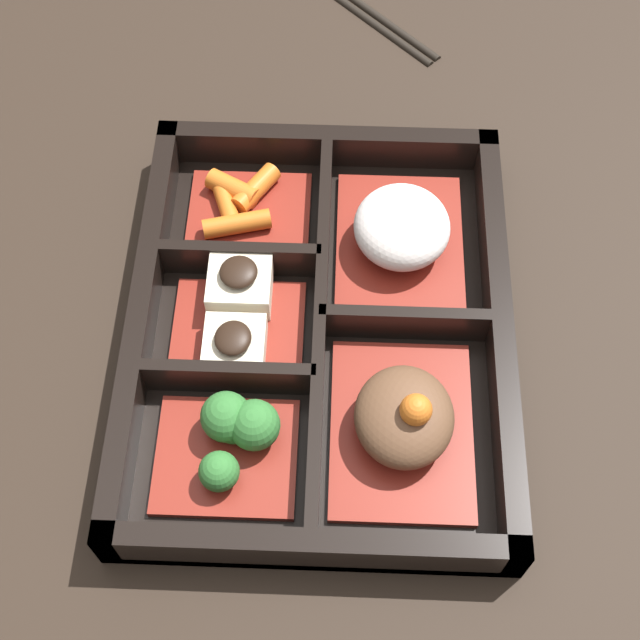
# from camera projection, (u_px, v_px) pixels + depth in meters

# --- Properties ---
(ground_plane) EXTENTS (3.00, 3.00, 0.00)m
(ground_plane) POSITION_uv_depth(u_px,v_px,m) (320.00, 339.00, 0.60)
(ground_plane) COLOR black
(bento_base) EXTENTS (0.31, 0.25, 0.01)m
(bento_base) POSITION_uv_depth(u_px,v_px,m) (320.00, 335.00, 0.60)
(bento_base) COLOR black
(bento_base) RESTS_ON ground_plane
(bento_rim) EXTENTS (0.31, 0.25, 0.04)m
(bento_rim) POSITION_uv_depth(u_px,v_px,m) (316.00, 324.00, 0.59)
(bento_rim) COLOR black
(bento_rim) RESTS_ON ground_plane
(bowl_rice) EXTENTS (0.12, 0.09, 0.04)m
(bowl_rice) POSITION_uv_depth(u_px,v_px,m) (401.00, 231.00, 0.61)
(bowl_rice) COLOR maroon
(bowl_rice) RESTS_ON bento_base
(bowl_stew) EXTENTS (0.12, 0.09, 0.05)m
(bowl_stew) POSITION_uv_depth(u_px,v_px,m) (404.00, 420.00, 0.54)
(bowl_stew) COLOR maroon
(bowl_stew) RESTS_ON bento_base
(bowl_carrots) EXTENTS (0.07, 0.09, 0.02)m
(bowl_carrots) POSITION_uv_depth(u_px,v_px,m) (244.00, 207.00, 0.64)
(bowl_carrots) COLOR maroon
(bowl_carrots) RESTS_ON bento_base
(bowl_tofu) EXTENTS (0.09, 0.09, 0.03)m
(bowl_tofu) POSITION_uv_depth(u_px,v_px,m) (238.00, 314.00, 0.59)
(bowl_tofu) COLOR maroon
(bowl_tofu) RESTS_ON bento_base
(bowl_greens) EXTENTS (0.08, 0.09, 0.04)m
(bowl_greens) POSITION_uv_depth(u_px,v_px,m) (234.00, 436.00, 0.54)
(bowl_greens) COLOR maroon
(bowl_greens) RESTS_ON bento_base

